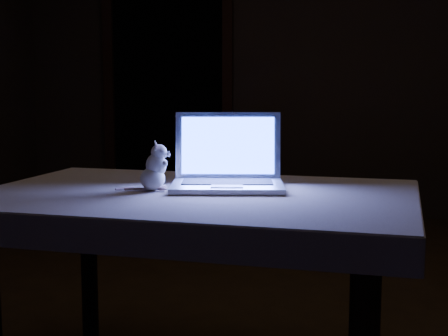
# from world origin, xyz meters

# --- Properties ---
(floor) EXTENTS (5.00, 5.00, 0.00)m
(floor) POSITION_xyz_m (0.00, 0.00, 0.00)
(floor) COLOR black
(floor) RESTS_ON ground
(back_wall) EXTENTS (4.50, 0.04, 2.60)m
(back_wall) POSITION_xyz_m (0.00, 2.50, 1.30)
(back_wall) COLOR black
(back_wall) RESTS_ON ground
(doorway) EXTENTS (1.06, 0.36, 2.13)m
(doorway) POSITION_xyz_m (-1.10, 2.50, 1.06)
(doorway) COLOR black
(doorway) RESTS_ON back_wall
(table) EXTENTS (1.34, 0.94, 0.68)m
(table) POSITION_xyz_m (-0.21, -0.63, 0.34)
(table) COLOR black
(table) RESTS_ON floor
(tablecloth) EXTENTS (1.44, 1.04, 0.09)m
(tablecloth) POSITION_xyz_m (-0.30, -0.62, 0.64)
(tablecloth) COLOR beige
(tablecloth) RESTS_ON table
(laptop) EXTENTS (0.40, 0.36, 0.24)m
(laptop) POSITION_xyz_m (-0.12, -0.57, 0.81)
(laptop) COLOR #B6B6BA
(laptop) RESTS_ON tablecloth
(plush_mouse) EXTENTS (0.14, 0.14, 0.16)m
(plush_mouse) POSITION_xyz_m (-0.35, -0.63, 0.76)
(plush_mouse) COLOR silver
(plush_mouse) RESTS_ON tablecloth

